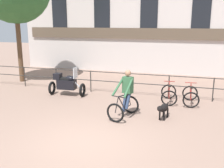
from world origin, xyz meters
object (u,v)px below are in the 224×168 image
parked_bicycle_near_lamp (169,94)px  parked_motorcycle (66,84)px  parked_bicycle_mid_left (191,96)px  dog (163,108)px  cyclist_with_bike (125,96)px

parked_bicycle_near_lamp → parked_motorcycle: bearing=-2.4°
parked_bicycle_near_lamp → parked_bicycle_mid_left: same height
dog → parked_bicycle_near_lamp: parked_bicycle_near_lamp is taller
cyclist_with_bike → dog: cyclist_with_bike is taller
cyclist_with_bike → parked_motorcycle: bearing=165.5°
dog → parked_motorcycle: (-4.64, 1.79, 0.16)m
parked_motorcycle → parked_bicycle_mid_left: (5.54, 0.30, -0.20)m
parked_motorcycle → parked_bicycle_near_lamp: parked_motorcycle is taller
cyclist_with_bike → parked_bicycle_mid_left: bearing=60.1°
dog → parked_bicycle_mid_left: (0.90, 2.09, -0.04)m
parked_bicycle_mid_left → cyclist_with_bike: bearing=41.6°
parked_motorcycle → dog: bearing=-113.5°
parked_bicycle_mid_left → parked_bicycle_near_lamp: bearing=-2.8°
cyclist_with_bike → parked_motorcycle: cyclist_with_bike is taller
parked_motorcycle → cyclist_with_bike: bearing=-122.5°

